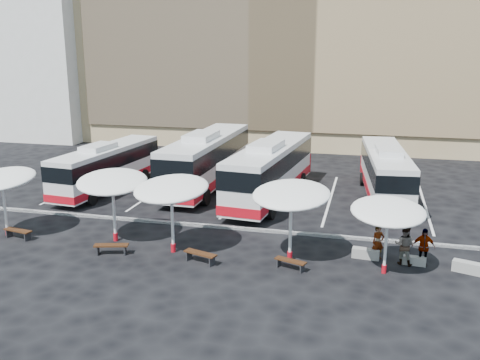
% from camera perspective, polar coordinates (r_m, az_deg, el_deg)
% --- Properties ---
extents(ground, '(120.00, 120.00, 0.00)m').
position_cam_1_polar(ground, '(29.78, -3.27, -5.38)').
color(ground, black).
rests_on(ground, ground).
extents(sandstone_building, '(42.00, 18.25, 29.60)m').
position_cam_1_polar(sandstone_building, '(59.28, 6.05, 16.76)').
color(sandstone_building, tan).
rests_on(sandstone_building, ground).
extents(apartment_block, '(14.00, 14.00, 18.00)m').
position_cam_1_polar(apartment_block, '(65.75, -20.16, 12.58)').
color(apartment_block, silver).
rests_on(apartment_block, ground).
extents(curb_divider, '(34.00, 0.25, 0.15)m').
position_cam_1_polar(curb_divider, '(30.20, -3.00, -4.94)').
color(curb_divider, black).
rests_on(curb_divider, ground).
extents(bay_lines, '(24.15, 12.00, 0.01)m').
position_cam_1_polar(bay_lines, '(37.13, 0.36, -1.34)').
color(bay_lines, white).
rests_on(bay_lines, ground).
extents(bus_0, '(3.35, 10.96, 3.42)m').
position_cam_1_polar(bus_0, '(38.53, -13.99, 1.48)').
color(bus_0, silver).
rests_on(bus_0, ground).
extents(bus_1, '(3.28, 13.06, 4.12)m').
position_cam_1_polar(bus_1, '(38.11, -3.56, 2.30)').
color(bus_1, silver).
rests_on(bus_1, ground).
extents(bus_2, '(3.93, 12.76, 3.98)m').
position_cam_1_polar(bus_2, '(35.27, 3.27, 1.20)').
color(bus_2, silver).
rests_on(bus_2, ground).
extents(bus_3, '(3.46, 11.55, 3.61)m').
position_cam_1_polar(bus_3, '(36.58, 15.25, 0.88)').
color(bus_3, silver).
rests_on(bus_3, ground).
extents(sunshade_0, '(4.11, 4.15, 3.66)m').
position_cam_1_polar(sunshade_0, '(30.76, -24.08, 0.06)').
color(sunshade_0, silver).
rests_on(sunshade_0, ground).
extents(sunshade_1, '(4.48, 4.51, 3.76)m').
position_cam_1_polar(sunshade_1, '(28.03, -13.47, -0.20)').
color(sunshade_1, silver).
rests_on(sunshade_1, ground).
extents(sunshade_2, '(4.42, 4.45, 3.81)m').
position_cam_1_polar(sunshade_2, '(25.96, -7.34, -0.96)').
color(sunshade_2, silver).
rests_on(sunshade_2, ground).
extents(sunshade_3, '(4.28, 4.31, 3.82)m').
position_cam_1_polar(sunshade_3, '(24.85, 5.48, -1.59)').
color(sunshade_3, silver).
rests_on(sunshade_3, ground).
extents(sunshade_4, '(3.73, 3.76, 3.42)m').
position_cam_1_polar(sunshade_4, '(24.29, 15.52, -3.26)').
color(sunshade_4, silver).
rests_on(sunshade_4, ground).
extents(wood_bench_0, '(1.68, 0.73, 0.50)m').
position_cam_1_polar(wood_bench_0, '(30.71, -22.59, -5.13)').
color(wood_bench_0, black).
rests_on(wood_bench_0, ground).
extents(wood_bench_1, '(1.72, 0.87, 0.51)m').
position_cam_1_polar(wood_bench_1, '(27.07, -13.57, -6.95)').
color(wood_bench_1, black).
rests_on(wood_bench_1, ground).
extents(wood_bench_2, '(1.72, 0.94, 0.51)m').
position_cam_1_polar(wood_bench_2, '(25.43, -4.25, -7.98)').
color(wood_bench_2, black).
rests_on(wood_bench_2, ground).
extents(wood_bench_3, '(1.54, 0.87, 0.46)m').
position_cam_1_polar(wood_bench_3, '(24.78, 5.41, -8.73)').
color(wood_bench_3, black).
rests_on(wood_bench_3, ground).
extents(conc_bench_0, '(1.32, 0.56, 0.48)m').
position_cam_1_polar(conc_bench_0, '(26.63, 13.26, -7.64)').
color(conc_bench_0, gray).
rests_on(conc_bench_0, ground).
extents(conc_bench_1, '(1.11, 0.46, 0.41)m').
position_cam_1_polar(conc_bench_1, '(26.51, 18.06, -8.18)').
color(conc_bench_1, gray).
rests_on(conc_bench_1, ground).
extents(conc_bench_2, '(1.41, 0.85, 0.50)m').
position_cam_1_polar(conc_bench_2, '(26.47, 23.16, -8.57)').
color(conc_bench_2, gray).
rests_on(conc_bench_2, ground).
extents(passenger_0, '(0.71, 0.61, 1.65)m').
position_cam_1_polar(passenger_0, '(26.55, 14.51, -6.44)').
color(passenger_0, black).
rests_on(passenger_0, ground).
extents(passenger_1, '(1.06, 0.90, 1.89)m').
position_cam_1_polar(passenger_1, '(26.15, 17.13, -6.67)').
color(passenger_1, black).
rests_on(passenger_1, ground).
extents(passenger_2, '(1.08, 0.50, 1.81)m').
position_cam_1_polar(passenger_2, '(26.31, 18.98, -6.78)').
color(passenger_2, black).
rests_on(passenger_2, ground).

